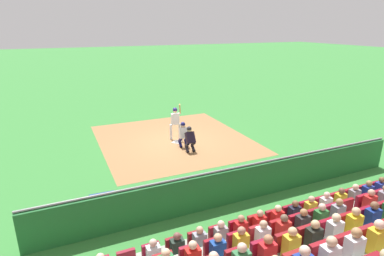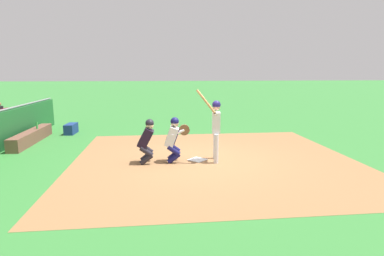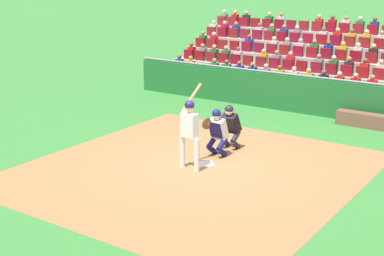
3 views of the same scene
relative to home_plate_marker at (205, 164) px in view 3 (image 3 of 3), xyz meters
name	(u,v)px [view 3 (image 3 of 3)]	position (x,y,z in m)	size (l,w,h in m)	color
ground_plane	(205,164)	(0.00, 0.00, -0.02)	(160.00, 160.00, 0.00)	#357F36
infield_dirt_patch	(194,170)	(0.00, 0.50, -0.01)	(7.66, 8.13, 0.01)	#9A6C43
home_plate_marker	(205,164)	(0.00, 0.00, 0.00)	(0.44, 0.44, 0.02)	white
batter_at_plate	(190,127)	(0.12, 0.50, 1.06)	(0.62, 0.73, 2.07)	silver
catcher_crouching	(217,130)	(0.09, -0.69, 0.71)	(0.49, 0.72, 1.30)	#161652
home_plate_umpire	(230,124)	(0.12, -1.44, 0.68)	(0.46, 0.48, 1.27)	#24202A
dugout_wall	(306,95)	(0.00, -6.25, 0.62)	(13.89, 0.24, 1.32)	#20632E
bleacher_stand	(353,70)	(-0.01, -10.89, 0.81)	(15.01, 4.65, 2.83)	#97A092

